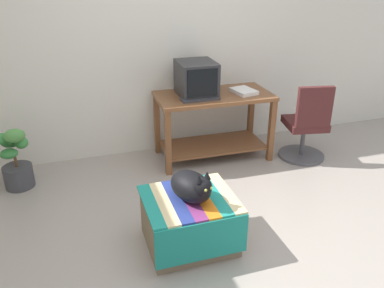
{
  "coord_description": "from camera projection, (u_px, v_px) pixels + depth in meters",
  "views": [
    {
      "loc": [
        -0.99,
        -2.26,
        2.06
      ],
      "look_at": [
        0.01,
        0.85,
        0.55
      ],
      "focal_mm": 37.05,
      "sensor_mm": 36.0,
      "label": 1
    }
  ],
  "objects": [
    {
      "name": "ground_plane",
      "position": [
        224.0,
        251.0,
        3.09
      ],
      "size": [
        14.0,
        14.0,
        0.0
      ],
      "primitive_type": "plane",
      "color": "#9E9389"
    },
    {
      "name": "back_wall",
      "position": [
        158.0,
        38.0,
        4.32
      ],
      "size": [
        8.0,
        0.1,
        2.6
      ],
      "primitive_type": "cube",
      "color": "silver",
      "rests_on": "ground_plane"
    },
    {
      "name": "desk",
      "position": [
        213.0,
        115.0,
        4.4
      ],
      "size": [
        1.27,
        0.67,
        0.75
      ],
      "rotation": [
        0.0,
        0.0,
        -0.02
      ],
      "color": "brown",
      "rests_on": "ground_plane"
    },
    {
      "name": "tv_monitor",
      "position": [
        196.0,
        79.0,
        4.21
      ],
      "size": [
        0.4,
        0.45,
        0.36
      ],
      "rotation": [
        0.0,
        0.0,
        -0.02
      ],
      "color": "#28282B",
      "rests_on": "desk"
    },
    {
      "name": "keyboard",
      "position": [
        200.0,
        99.0,
        4.12
      ],
      "size": [
        0.4,
        0.15,
        0.02
      ],
      "primitive_type": "cube",
      "rotation": [
        0.0,
        0.0,
        -0.01
      ],
      "color": "#333338",
      "rests_on": "desk"
    },
    {
      "name": "book",
      "position": [
        244.0,
        91.0,
        4.33
      ],
      "size": [
        0.26,
        0.31,
        0.04
      ],
      "primitive_type": "cube",
      "rotation": [
        0.0,
        0.0,
        0.19
      ],
      "color": "white",
      "rests_on": "desk"
    },
    {
      "name": "ottoman_with_blanket",
      "position": [
        190.0,
        221.0,
        3.09
      ],
      "size": [
        0.7,
        0.62,
        0.42
      ],
      "color": "#7A664C",
      "rests_on": "ground_plane"
    },
    {
      "name": "cat",
      "position": [
        192.0,
        186.0,
        2.94
      ],
      "size": [
        0.37,
        0.47,
        0.28
      ],
      "rotation": [
        0.0,
        0.0,
        0.36
      ],
      "color": "black",
      "rests_on": "ottoman_with_blanket"
    },
    {
      "name": "potted_plant",
      "position": [
        16.0,
        162.0,
        3.87
      ],
      "size": [
        0.32,
        0.32,
        0.65
      ],
      "color": "#3D3D42",
      "rests_on": "ground_plane"
    },
    {
      "name": "office_chair",
      "position": [
        307.0,
        127.0,
        4.39
      ],
      "size": [
        0.52,
        0.52,
        0.89
      ],
      "rotation": [
        0.0,
        0.0,
        2.95
      ],
      "color": "#4C4C51",
      "rests_on": "ground_plane"
    },
    {
      "name": "pen",
      "position": [
        242.0,
        91.0,
        4.38
      ],
      "size": [
        0.1,
        0.11,
        0.01
      ],
      "primitive_type": "cylinder",
      "rotation": [
        0.0,
        1.57,
        0.85
      ],
      "color": "#2351B2",
      "rests_on": "desk"
    }
  ]
}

